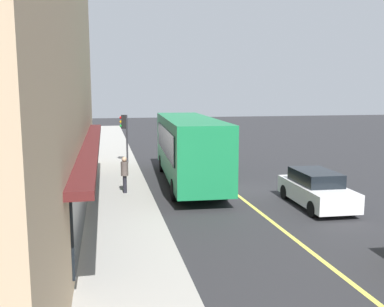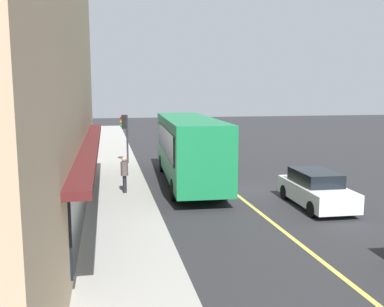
# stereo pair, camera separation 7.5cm
# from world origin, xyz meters

# --- Properties ---
(ground) EXTENTS (120.00, 120.00, 0.00)m
(ground) POSITION_xyz_m (0.00, 0.00, 0.00)
(ground) COLOR #28282B
(sidewalk) EXTENTS (80.00, 2.88, 0.15)m
(sidewalk) POSITION_xyz_m (0.00, 5.46, 0.07)
(sidewalk) COLOR #9E9B93
(sidewalk) RESTS_ON ground
(lane_centre_stripe) EXTENTS (36.00, 0.16, 0.01)m
(lane_centre_stripe) POSITION_xyz_m (0.00, 0.00, 0.00)
(lane_centre_stripe) COLOR #D8D14C
(lane_centre_stripe) RESTS_ON ground
(bus) EXTENTS (11.25, 3.10, 3.50)m
(bus) POSITION_xyz_m (2.12, 1.76, 1.99)
(bus) COLOR #197F47
(bus) RESTS_ON ground
(traffic_light) EXTENTS (0.30, 0.52, 3.20)m
(traffic_light) POSITION_xyz_m (8.34, 4.81, 2.53)
(traffic_light) COLOR #2D2D33
(traffic_light) RESTS_ON sidewalk
(car_white) EXTENTS (4.37, 2.01, 1.52)m
(car_white) POSITION_xyz_m (-3.48, -2.66, 0.74)
(car_white) COLOR white
(car_white) RESTS_ON ground
(pedestrian_waiting) EXTENTS (0.34, 0.34, 1.71)m
(pedestrian_waiting) POSITION_xyz_m (-0.03, 5.22, 1.18)
(pedestrian_waiting) COLOR black
(pedestrian_waiting) RESTS_ON sidewalk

